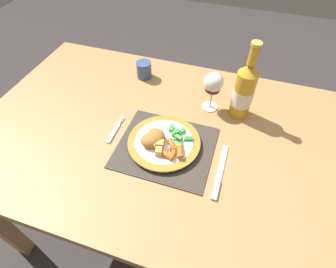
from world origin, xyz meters
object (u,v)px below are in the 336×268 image
at_px(fork, 115,131).
at_px(bottle, 244,91).
at_px(wine_glass, 213,84).
at_px(dinner_plate, 164,142).
at_px(drinking_cup, 144,69).
at_px(table_knife, 219,176).
at_px(dining_table, 183,151).

xyz_separation_m(fork, bottle, (0.42, 0.24, 0.11)).
bearing_deg(wine_glass, dinner_plate, -114.26).
height_order(wine_glass, bottle, bottle).
xyz_separation_m(dinner_plate, bottle, (0.22, 0.24, 0.10)).
distance_m(fork, bottle, 0.49).
bearing_deg(drinking_cup, bottle, -14.24).
relative_size(fork, wine_glass, 0.83).
bearing_deg(bottle, table_knife, -92.86).
bearing_deg(dining_table, bottle, 47.92).
relative_size(wine_glass, drinking_cup, 2.21).
xyz_separation_m(dining_table, fork, (-0.25, -0.05, 0.08)).
xyz_separation_m(dinner_plate, fork, (-0.19, 0.00, -0.01)).
bearing_deg(fork, table_knife, -9.91).
xyz_separation_m(table_knife, drinking_cup, (-0.42, 0.42, 0.04)).
distance_m(fork, table_knife, 0.41).
height_order(fork, drinking_cup, drinking_cup).
height_order(dinner_plate, wine_glass, wine_glass).
bearing_deg(fork, dinner_plate, -1.39).
distance_m(dining_table, fork, 0.27).
bearing_deg(dining_table, wine_glass, 73.85).
distance_m(dining_table, bottle, 0.31).
height_order(table_knife, drinking_cup, drinking_cup).
height_order(dining_table, drinking_cup, drinking_cup).
bearing_deg(dining_table, table_knife, -39.50).
xyz_separation_m(bottle, drinking_cup, (-0.44, 0.11, -0.07)).
height_order(fork, table_knife, table_knife).
relative_size(dining_table, wine_glass, 9.74).
xyz_separation_m(dining_table, drinking_cup, (-0.27, 0.29, 0.12)).
relative_size(dining_table, fork, 11.72).
bearing_deg(bottle, wine_glass, 178.77).
height_order(dinner_plate, table_knife, dinner_plate).
relative_size(dinner_plate, table_knife, 1.15).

